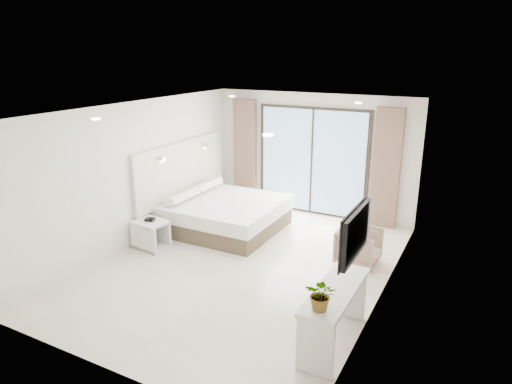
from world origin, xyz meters
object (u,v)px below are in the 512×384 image
at_px(bed, 225,214).
at_px(armchair, 359,245).
at_px(nightstand, 151,235).
at_px(console_desk, 335,304).

bearing_deg(bed, armchair, -5.90).
xyz_separation_m(nightstand, armchair, (3.63, 1.18, 0.08)).
bearing_deg(nightstand, armchair, 24.67).
bearing_deg(bed, nightstand, -116.14).
bearing_deg(armchair, console_desk, -170.08).
xyz_separation_m(console_desk, armchair, (-0.35, 2.39, -0.20)).
height_order(bed, armchair, bed).
bearing_deg(console_desk, nightstand, 163.04).
height_order(bed, nightstand, bed).
height_order(nightstand, armchair, armchair).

